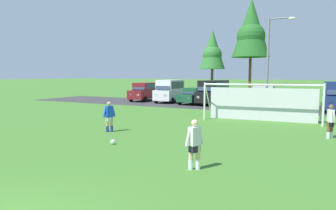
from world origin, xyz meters
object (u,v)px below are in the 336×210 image
at_px(player_winger_right, 109,117).
at_px(parked_car_slot_center_right, 264,96).
at_px(soccer_ball, 113,142).
at_px(parked_car_slot_right, 290,100).
at_px(parked_car_slot_far_left, 145,92).
at_px(soccer_goal, 261,102).
at_px(parked_car_slot_center_left, 193,96).
at_px(parked_car_slot_center, 213,92).
at_px(player_defender_far, 330,121).
at_px(street_lamp, 270,65).
at_px(player_striker_near, 194,145).
at_px(parked_car_slot_left, 170,90).

relative_size(player_winger_right, parked_car_slot_center_right, 0.35).
height_order(soccer_ball, parked_car_slot_right, parked_car_slot_right).
bearing_deg(parked_car_slot_center_right, soccer_ball, -100.00).
distance_m(player_winger_right, parked_car_slot_far_left, 19.66).
bearing_deg(soccer_goal, player_winger_right, -130.53).
xyz_separation_m(parked_car_slot_far_left, parked_car_slot_center_left, (6.64, -0.97, -0.24)).
relative_size(soccer_ball, parked_car_slot_center, 0.04).
bearing_deg(parked_car_slot_right, parked_car_slot_far_left, 174.37).
xyz_separation_m(parked_car_slot_center_right, parked_car_slot_right, (2.37, -0.44, -0.24)).
distance_m(player_defender_far, parked_car_slot_center_left, 18.20).
height_order(parked_car_slot_center_left, street_lamp, street_lamp).
xyz_separation_m(player_striker_near, street_lamp, (0.03, 14.98, 2.97)).
xyz_separation_m(player_striker_near, parked_car_slot_center_left, (-8.53, 20.68, 0.05)).
height_order(parked_car_slot_center_left, parked_car_slot_right, same).
xyz_separation_m(player_defender_far, parked_car_slot_right, (-2.89, 12.54, 0.05)).
relative_size(parked_car_slot_far_left, parked_car_slot_left, 0.95).
xyz_separation_m(soccer_ball, parked_car_slot_center_left, (-3.97, 19.02, 0.77)).
height_order(player_defender_far, player_winger_right, same).
bearing_deg(player_winger_right, parked_car_slot_center_right, 72.13).
distance_m(parked_car_slot_far_left, street_lamp, 16.81).
bearing_deg(street_lamp, parked_car_slot_left, 150.96).
distance_m(player_striker_near, parked_car_slot_far_left, 26.44).
xyz_separation_m(soccer_ball, soccer_goal, (4.58, 10.02, 1.18)).
xyz_separation_m(parked_car_slot_left, parked_car_slot_center, (5.31, -0.61, 0.00)).
bearing_deg(player_defender_far, parked_car_slot_center_right, 112.08).
distance_m(player_defender_far, parked_car_slot_center_right, 14.01).
bearing_deg(parked_car_slot_left, street_lamp, -29.04).
distance_m(soccer_ball, parked_car_slot_far_left, 22.65).
bearing_deg(player_defender_far, player_winger_right, -161.60).
distance_m(parked_car_slot_center_left, street_lamp, 10.69).
height_order(soccer_ball, parked_car_slot_center, parked_car_slot_center).
distance_m(soccer_ball, parked_car_slot_center_right, 19.14).
distance_m(player_striker_near, player_defender_far, 8.52).
bearing_deg(parked_car_slot_center, parked_car_slot_center_right, -4.40).
relative_size(player_winger_right, parked_car_slot_far_left, 0.35).
bearing_deg(soccer_ball, parked_car_slot_left, 109.79).
bearing_deg(parked_car_slot_far_left, soccer_ball, -62.05).
distance_m(soccer_ball, player_striker_near, 4.90).
relative_size(parked_car_slot_far_left, parked_car_slot_center, 0.94).
distance_m(parked_car_slot_left, parked_car_slot_center_right, 10.50).
xyz_separation_m(soccer_goal, player_striker_near, (-0.03, -11.68, -0.47)).
height_order(parked_car_slot_far_left, parked_car_slot_center, parked_car_slot_center).
bearing_deg(parked_car_slot_center_right, parked_car_slot_center_left, 178.46).
xyz_separation_m(parked_car_slot_center_left, parked_car_slot_center_right, (7.29, -0.20, 0.24)).
bearing_deg(player_defender_far, player_striker_near, -118.22).
height_order(soccer_ball, soccer_goal, soccer_goal).
bearing_deg(player_winger_right, parked_car_slot_left, 106.34).
distance_m(player_defender_far, parked_car_slot_right, 12.87).
xyz_separation_m(parked_car_slot_center, street_lamp, (6.42, -5.90, 2.45)).
bearing_deg(player_winger_right, street_lamp, 59.08).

